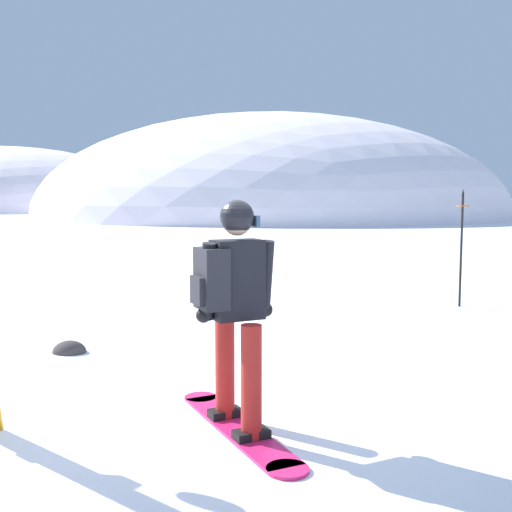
# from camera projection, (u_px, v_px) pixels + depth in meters

# --- Properties ---
(ground_plane) EXTENTS (300.00, 300.00, 0.00)m
(ground_plane) POSITION_uv_depth(u_px,v_px,m) (201.00, 407.00, 5.24)
(ground_plane) COLOR white
(ridge_peak_main) EXTENTS (33.50, 30.15, 14.49)m
(ridge_peak_main) POSITION_uv_depth(u_px,v_px,m) (268.00, 216.00, 45.96)
(ridge_peak_main) COLOR white
(ridge_peak_main) RESTS_ON ground
(ridge_peak_far) EXTENTS (31.92, 28.73, 12.36)m
(ridge_peak_far) POSITION_uv_depth(u_px,v_px,m) (4.00, 209.00, 63.15)
(ridge_peak_far) COLOR white
(ridge_peak_far) RESTS_ON ground
(snowboarder_main) EXTENTS (1.12, 1.59, 1.71)m
(snowboarder_main) POSITION_uv_depth(u_px,v_px,m) (233.00, 309.00, 4.63)
(snowboarder_main) COLOR #D11E5B
(snowboarder_main) RESTS_ON ground
(piste_marker_near) EXTENTS (0.20, 0.20, 1.81)m
(piste_marker_near) POSITION_uv_depth(u_px,v_px,m) (462.00, 240.00, 9.71)
(piste_marker_near) COLOR black
(piste_marker_near) RESTS_ON ground
(rock_dark) EXTENTS (0.38, 0.32, 0.26)m
(rock_dark) POSITION_uv_depth(u_px,v_px,m) (69.00, 352.00, 7.01)
(rock_dark) COLOR #383333
(rock_dark) RESTS_ON ground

